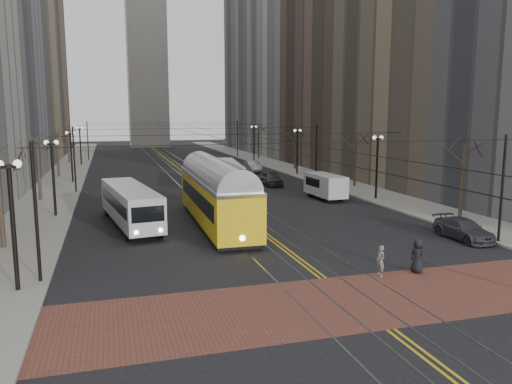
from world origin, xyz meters
TOP-DOWN VIEW (x-y plane):
  - ground at (0.00, 0.00)m, footprint 260.00×260.00m
  - sidewalk_left at (-15.00, 45.00)m, footprint 5.00×140.00m
  - sidewalk_right at (15.00, 45.00)m, footprint 5.00×140.00m
  - crosswalk_band at (0.00, -4.00)m, footprint 25.00×6.00m
  - streetcar_rails at (0.00, 45.00)m, footprint 4.80×130.00m
  - centre_lines at (0.00, 45.00)m, footprint 0.42×130.00m
  - building_left_far at (-25.50, 86.00)m, footprint 16.00×20.00m
  - building_right_mid at (25.50, 46.00)m, footprint 16.00×20.00m
  - building_right_midfar at (27.50, 66.00)m, footprint 20.00×20.00m
  - building_right_far at (25.50, 86.00)m, footprint 16.00×20.00m
  - lamp_posts at (-0.00, 28.75)m, footprint 27.60×57.20m
  - street_trees at (0.00, 35.25)m, footprint 31.68×53.28m
  - trolley_wires at (0.00, 34.83)m, footprint 25.96×120.00m
  - transit_bus at (-8.32, 13.29)m, footprint 3.90×11.32m
  - streetcar at (-2.50, 11.91)m, footprint 3.09×15.37m
  - rear_bus at (1.80, 27.23)m, footprint 3.85×11.45m
  - cargo_van at (9.40, 19.66)m, footprint 2.25×5.28m
  - sedan_grey at (7.46, 29.67)m, footprint 2.10×4.66m
  - sedan_silver at (9.01, 42.60)m, footprint 1.62×4.63m
  - sedan_parked at (11.52, 3.43)m, footprint 1.84×4.49m
  - pedestrian_a at (4.82, -1.50)m, footprint 0.79×0.96m
  - pedestrian_b at (2.76, -1.50)m, footprint 0.42×0.59m

SIDE VIEW (x-z plane):
  - ground at x=0.00m, z-range 0.00..0.00m
  - streetcar_rails at x=0.00m, z-range 0.00..0.01m
  - crosswalk_band at x=0.00m, z-range 0.00..0.01m
  - centre_lines at x=0.00m, z-range 0.01..0.01m
  - sidewalk_left at x=-15.00m, z-range 0.00..0.15m
  - sidewalk_right at x=15.00m, z-range 0.00..0.15m
  - sedan_parked at x=11.52m, z-range 0.00..1.30m
  - sedan_silver at x=9.01m, z-range 0.00..1.52m
  - pedestrian_b at x=2.76m, z-range 0.01..1.54m
  - sedan_grey at x=7.46m, z-range 0.00..1.55m
  - pedestrian_a at x=4.82m, z-range 0.01..1.71m
  - cargo_van at x=9.40m, z-range 0.00..2.30m
  - transit_bus at x=-8.32m, z-range 0.00..2.78m
  - rear_bus at x=1.80m, z-range 0.00..2.93m
  - streetcar at x=-2.50m, z-range 0.00..3.61m
  - street_trees at x=0.00m, z-range 0.00..5.60m
  - lamp_posts at x=0.00m, z-range 0.00..5.60m
  - trolley_wires at x=0.00m, z-range 0.47..7.07m
  - building_right_mid at x=25.50m, z-range 0.00..34.00m
  - building_left_far at x=-25.50m, z-range 0.00..40.00m
  - building_right_far at x=25.50m, z-range 0.00..40.00m
  - building_right_midfar at x=27.50m, z-range 0.00..52.00m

